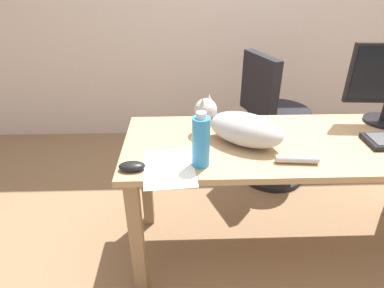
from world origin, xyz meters
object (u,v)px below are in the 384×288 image
Objects in this scene: computer_mouse at (132,166)px; water_bottle at (201,141)px; cat at (241,127)px; office_chair at (271,128)px.

water_bottle reaches higher than computer_mouse.
office_chair is at bearing 63.26° from cat.
water_bottle is (-0.56, -0.91, 0.40)m from office_chair.
cat is 0.27m from water_bottle.
cat is at bearing -116.74° from office_chair.
cat is 4.68× the size of computer_mouse.
computer_mouse is 0.30m from water_bottle.
office_chair is 1.14m from water_bottle.
office_chair is 1.30m from computer_mouse.
office_chair is 3.93× the size of water_bottle.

